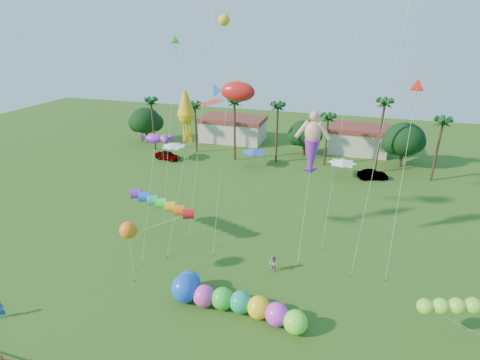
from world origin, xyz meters
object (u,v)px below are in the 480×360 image
(car_a, at_px, (167,155))
(spectator_a, at_px, (1,309))
(car_b, at_px, (373,175))
(spectator_b, at_px, (273,263))
(blue_ball, at_px, (189,282))
(caterpillar_inflatable, at_px, (232,302))

(car_a, distance_m, spectator_a, 38.39)
(car_a, distance_m, car_b, 33.83)
(spectator_a, distance_m, spectator_b, 22.91)
(spectator_b, xyz_separation_m, blue_ball, (-6.35, -5.09, 0.15))
(car_b, height_order, spectator_b, spectator_b)
(car_a, distance_m, spectator_b, 35.46)
(blue_ball, bearing_deg, spectator_b, 38.73)
(car_a, relative_size, car_b, 1.02)
(car_a, height_order, spectator_a, spectator_a)
(car_a, distance_m, blue_ball, 35.71)
(spectator_b, bearing_deg, blue_ball, -100.15)
(spectator_b, height_order, caterpillar_inflatable, caterpillar_inflatable)
(car_b, distance_m, caterpillar_inflatable, 35.05)
(car_b, height_order, blue_ball, blue_ball)
(car_a, xyz_separation_m, caterpillar_inflatable, (22.44, -31.93, 0.24))
(car_b, relative_size, spectator_b, 2.44)
(car_a, relative_size, spectator_b, 2.49)
(car_b, xyz_separation_m, spectator_b, (-9.34, -26.90, 0.17))
(spectator_b, relative_size, caterpillar_inflatable, 0.15)
(blue_ball, bearing_deg, car_b, 63.87)
(car_a, height_order, spectator_b, spectator_b)
(car_a, relative_size, caterpillar_inflatable, 0.38)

